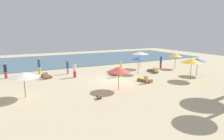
{
  "coord_description": "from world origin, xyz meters",
  "views": [
    {
      "loc": [
        -8.98,
        -17.09,
        5.05
      ],
      "look_at": [
        -0.02,
        0.41,
        1.1
      ],
      "focal_mm": 30.94,
      "sensor_mm": 36.0,
      "label": 1
    }
  ],
  "objects": [
    {
      "name": "umbrella_6",
      "position": [
        7.44,
        -3.21,
        2.06
      ],
      "size": [
        2.23,
        2.23,
        2.29
      ],
      "color": "brown",
      "rests_on": "ground_plane"
    },
    {
      "name": "umbrella_5",
      "position": [
        9.86,
        -2.0,
        1.82
      ],
      "size": [
        1.94,
        1.94,
        2.0
      ],
      "color": "olive",
      "rests_on": "ground_plane"
    },
    {
      "name": "person_2",
      "position": [
        -3.36,
        5.59,
        0.84
      ],
      "size": [
        0.36,
        0.36,
        1.65
      ],
      "color": "#D17299",
      "rests_on": "ground_plane"
    },
    {
      "name": "dog",
      "position": [
        -3.49,
        -4.2,
        0.17
      ],
      "size": [
        0.57,
        0.65,
        0.32
      ],
      "color": "olive",
      "rests_on": "ground_plane"
    },
    {
      "name": "person_0",
      "position": [
        -6.4,
        7.13,
        1.01
      ],
      "size": [
        0.45,
        0.45,
        1.97
      ],
      "color": "yellow",
      "rests_on": "ground_plane"
    },
    {
      "name": "lounger_0",
      "position": [
        1.37,
        2.67,
        0.18
      ],
      "size": [
        0.75,
        1.71,
        0.72
      ],
      "color": "brown",
      "rests_on": "ground_plane"
    },
    {
      "name": "person_1",
      "position": [
        -9.94,
        6.37,
        0.87
      ],
      "size": [
        0.46,
        0.46,
        1.72
      ],
      "color": "#BF3338",
      "rests_on": "ground_plane"
    },
    {
      "name": "umbrella_4",
      "position": [
        10.75,
        2.33,
        1.85
      ],
      "size": [
        1.81,
        1.81,
        2.07
      ],
      "color": "brown",
      "rests_on": "ground_plane"
    },
    {
      "name": "ocean_water",
      "position": [
        0.0,
        17.0,
        0.03
      ],
      "size": [
        48.0,
        16.0,
        0.06
      ],
      "primitive_type": "cube",
      "color": "#476B7F",
      "rests_on": "ground_plane"
    },
    {
      "name": "lounger_1",
      "position": [
        -5.98,
        4.68,
        0.17
      ],
      "size": [
        1.04,
        1.77,
        0.71
      ],
      "color": "brown",
      "rests_on": "ground_plane"
    },
    {
      "name": "umbrella_3",
      "position": [
        -8.47,
        -1.34,
        1.81
      ],
      "size": [
        2.27,
        2.27,
        2.01
      ],
      "color": "brown",
      "rests_on": "ground_plane"
    },
    {
      "name": "umbrella_2",
      "position": [
        -1.05,
        -2.85,
        1.83
      ],
      "size": [
        2.08,
        2.08,
        2.07
      ],
      "color": "olive",
      "rests_on": "ground_plane"
    },
    {
      "name": "lounger_2",
      "position": [
        6.4,
        1.65,
        0.18
      ],
      "size": [
        0.75,
        1.75,
        0.67
      ],
      "color": "olive",
      "rests_on": "ground_plane"
    },
    {
      "name": "person_4",
      "position": [
        1.64,
        1.48,
        0.94
      ],
      "size": [
        0.39,
        0.39,
        1.82
      ],
      "color": "yellow",
      "rests_on": "ground_plane"
    },
    {
      "name": "person_3",
      "position": [
        9.01,
        3.24,
        0.89
      ],
      "size": [
        0.4,
        0.4,
        1.75
      ],
      "color": "#BF3338",
      "rests_on": "ground_plane"
    },
    {
      "name": "person_5",
      "position": [
        -3.12,
        3.46,
        0.82
      ],
      "size": [
        0.45,
        0.45,
        1.66
      ],
      "color": "#BF3338",
      "rests_on": "ground_plane"
    },
    {
      "name": "lounger_3",
      "position": [
        2.68,
        -1.7,
        0.18
      ],
      "size": [
        1.21,
        1.74,
        0.74
      ],
      "color": "brown",
      "rests_on": "ground_plane"
    },
    {
      "name": "umbrella_0",
      "position": [
        4.24,
        1.82,
        1.89
      ],
      "size": [
        1.7,
        1.7,
        2.07
      ],
      "color": "brown",
      "rests_on": "ground_plane"
    },
    {
      "name": "ground_plane",
      "position": [
        0.0,
        0.0,
        0.0
      ],
      "size": [
        60.0,
        60.0,
        0.0
      ],
      "primitive_type": "plane",
      "color": "beige"
    },
    {
      "name": "umbrella_1",
      "position": [
        6.52,
        4.62,
        2.14
      ],
      "size": [
        2.18,
        2.18,
        2.31
      ],
      "color": "brown",
      "rests_on": "ground_plane"
    }
  ]
}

